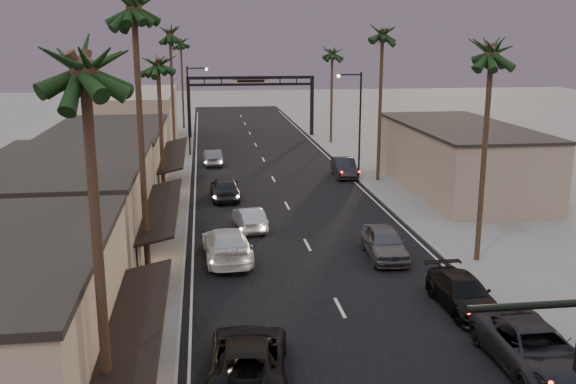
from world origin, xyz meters
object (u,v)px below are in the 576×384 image
object	(u,v)px
arch	(251,91)
palm_rb	(383,29)
palm_far	(181,40)
palm_la	(83,52)
streetlight_left	(191,103)
palm_lc	(158,58)
curbside_black	(463,293)
palm_ra	(492,44)
oncoming_silver	(250,218)
curbside_near	(534,349)
palm_ld	(170,30)
streetlight_right	(357,117)
palm_rc	(332,49)
oncoming_pickup	(248,359)

from	to	relation	value
arch	palm_rb	world-z (taller)	palm_rb
palm_rb	palm_far	bearing A→B (deg)	116.43
palm_la	palm_far	size ratio (longest dim) A/B	1.00
streetlight_left	palm_lc	xyz separation A→B (m)	(-1.68, -22.00, 5.14)
arch	curbside_black	xyz separation A→B (m)	(5.40, -51.79, -4.80)
streetlight_left	palm_far	world-z (taller)	palm_far
palm_ra	palm_rb	distance (m)	20.02
streetlight_left	palm_ra	world-z (taller)	palm_ra
streetlight_left	oncoming_silver	bearing A→B (deg)	-81.74
palm_far	curbside_near	xyz separation A→B (m)	(14.11, -65.29, -10.62)
palm_lc	oncoming_silver	distance (m)	12.03
oncoming_silver	curbside_black	bearing A→B (deg)	114.52
arch	palm_ld	world-z (taller)	palm_ld
palm_ld	palm_ra	bearing A→B (deg)	-60.98
streetlight_right	palm_rb	size ratio (longest dim) A/B	0.63
curbside_black	palm_rb	bearing A→B (deg)	81.19
palm_ra	palm_rc	size ratio (longest dim) A/B	1.08
palm_la	palm_far	world-z (taller)	same
arch	palm_ra	size ratio (longest dim) A/B	1.15
palm_rb	oncoming_silver	distance (m)	20.66
palm_ra	palm_far	distance (m)	56.58
streetlight_left	arch	bearing A→B (deg)	60.03
palm_ld	oncoming_pickup	size ratio (longest dim) A/B	2.39
streetlight_right	curbside_black	xyz separation A→B (m)	(-1.52, -26.79, -4.59)
palm_far	curbside_black	size ratio (longest dim) A/B	2.60
arch	palm_far	size ratio (longest dim) A/B	1.15
streetlight_left	curbside_black	world-z (taller)	streetlight_left
streetlight_left	palm_la	bearing A→B (deg)	-91.96
palm_ld	palm_ra	distance (m)	35.47
palm_ld	curbside_black	size ratio (longest dim) A/B	2.80
streetlight_right	oncoming_silver	size ratio (longest dim) A/B	2.12
palm_la	palm_lc	bearing A→B (deg)	90.00
palm_rc	curbside_black	world-z (taller)	palm_rc
palm_far	curbside_black	world-z (taller)	palm_far
curbside_near	palm_ra	bearing A→B (deg)	76.03
palm_lc	oncoming_silver	size ratio (longest dim) A/B	2.87
palm_rc	oncoming_silver	bearing A→B (deg)	-109.87
arch	palm_rb	bearing A→B (deg)	-71.70
oncoming_pickup	curbside_near	world-z (taller)	same
palm_lc	palm_ra	distance (m)	20.99
palm_la	oncoming_silver	xyz separation A→B (m)	(5.51, 22.64, -10.74)
streetlight_left	palm_rb	distance (m)	22.07
streetlight_right	oncoming_pickup	world-z (taller)	streetlight_right
palm_ra	curbside_near	size ratio (longest dim) A/B	2.22
palm_lc	oncoming_pickup	distance (m)	24.96
palm_rb	curbside_near	world-z (taller)	palm_rb
palm_lc	palm_ra	world-z (taller)	palm_ra
palm_la	curbside_near	xyz separation A→B (m)	(14.41, 3.71, -10.62)
streetlight_left	palm_ld	xyz separation A→B (m)	(-1.68, -3.00, 7.09)
streetlight_right	palm_rb	distance (m)	7.35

